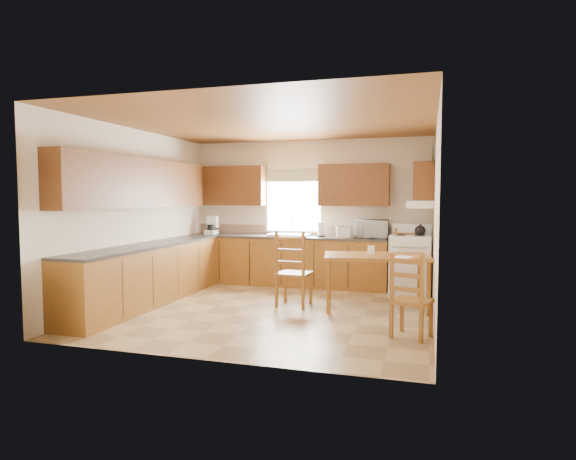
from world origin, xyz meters
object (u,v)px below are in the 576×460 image
(chair_near_left, at_px, (294,269))
(chair_near_right, at_px, (412,295))
(dining_table, at_px, (376,282))
(microwave, at_px, (372,229))
(stove, at_px, (410,266))
(chair_far_right, at_px, (417,269))
(chair_far_left, at_px, (409,263))

(chair_near_left, height_order, chair_near_right, chair_near_left)
(chair_near_left, bearing_deg, dining_table, -170.55)
(microwave, height_order, chair_near_left, microwave)
(dining_table, xyz_separation_m, chair_near_right, (0.55, -1.32, 0.10))
(stove, height_order, chair_near_left, chair_near_left)
(chair_near_left, xyz_separation_m, chair_far_right, (1.76, 1.29, -0.12))
(stove, distance_m, microwave, 0.93)
(stove, relative_size, chair_near_right, 1.00)
(microwave, height_order, chair_near_right, microwave)
(stove, bearing_deg, chair_far_left, -112.89)
(chair_near_right, bearing_deg, chair_far_left, -68.86)
(chair_far_left, bearing_deg, dining_table, -117.76)
(stove, xyz_separation_m, dining_table, (-0.44, -1.20, -0.09))
(chair_near_right, relative_size, chair_far_left, 0.90)
(dining_table, distance_m, chair_far_right, 1.28)
(chair_far_left, bearing_deg, chair_far_right, -7.73)
(microwave, xyz_separation_m, chair_far_right, (0.78, -0.31, -0.64))
(stove, relative_size, chair_far_left, 0.90)
(stove, bearing_deg, microwave, 158.47)
(chair_far_left, height_order, chair_far_right, chair_far_left)
(chair_near_left, xyz_separation_m, chair_near_right, (1.76, -1.19, -0.07))
(microwave, relative_size, chair_near_left, 0.47)
(dining_table, relative_size, chair_far_left, 1.36)
(chair_near_left, distance_m, chair_far_left, 2.08)
(dining_table, height_order, chair_near_left, chair_near_left)
(microwave, xyz_separation_m, chair_near_right, (0.78, -2.79, -0.58))
(stove, distance_m, dining_table, 1.29)
(stove, relative_size, chair_near_left, 0.87)
(dining_table, relative_size, chair_far_right, 1.70)
(chair_near_right, bearing_deg, stove, -69.39)
(microwave, relative_size, chair_far_left, 0.49)
(stove, distance_m, chair_near_right, 2.53)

